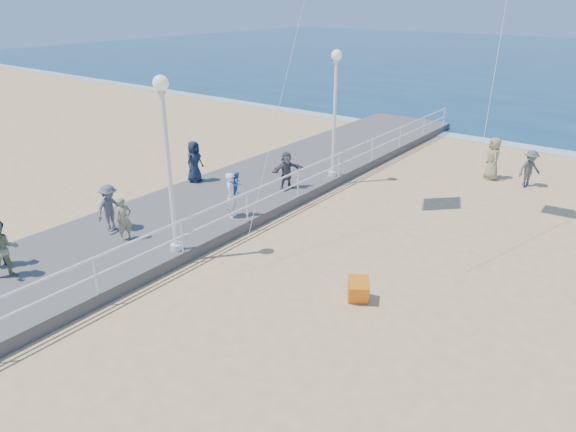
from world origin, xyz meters
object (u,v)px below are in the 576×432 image
Objects in this scene: spectator_1 at (3,251)px; beach_walker_a at (530,169)px; woman_holding_toddler at (232,195)px; spectator_4 at (194,161)px; lamp_post_far at (335,101)px; box_kite at (358,291)px; spectator_5 at (287,170)px; beach_walker_c at (493,158)px; spectator_6 at (124,219)px; toddler_held at (237,183)px; spectator_2 at (110,208)px; lamp_post_mid at (167,148)px.

spectator_1 reaches higher than beach_walker_a.
spectator_4 is at bearing 42.92° from woman_holding_toddler.
lamp_post_far is 10.04m from box_kite.
spectator_5 is 2.58× the size of box_kite.
box_kite is at bearing -30.34° from beach_walker_c.
spectator_6 reaches higher than box_kite.
toddler_held is 4.37m from spectator_4.
beach_walker_a reaches higher than box_kite.
spectator_4 is at bearing 127.36° from box_kite.
spectator_4 reaches higher than spectator_2.
lamp_post_mid is at bearing 160.40° from box_kite.
spectator_6 is at bearing -101.08° from lamp_post_far.
spectator_4 reaches higher than beach_walker_a.
lamp_post_far is 3.29× the size of spectator_2.
beach_walker_a is at bearing -10.19° from spectator_1.
spectator_1 is (-2.21, -7.14, -0.42)m from toddler_held.
lamp_post_far reaches higher than spectator_4.
toddler_held is (0.15, 0.15, 0.44)m from woman_holding_toddler.
beach_walker_c is at bearing 57.78° from box_kite.
spectator_1 is (-2.45, -4.00, -2.42)m from lamp_post_mid.
spectator_1 is 9.01m from spectator_4.
spectator_1 is at bearing -100.67° from lamp_post_far.
lamp_post_mid is 2.76× the size of beach_walker_c.
lamp_post_mid is 3.25× the size of woman_holding_toddler.
lamp_post_mid is 15.77m from beach_walker_a.
beach_walker_c is at bearing -48.87° from toddler_held.
lamp_post_mid is 3.02× the size of spectator_4.
lamp_post_mid is at bearing -60.64° from spectator_6.
spectator_5 is (1.81, 10.49, -0.07)m from spectator_1.
lamp_post_far reaches higher than spectator_1.
spectator_2 is at bearing -173.78° from lamp_post_mid.
spectator_1 is 10.65m from spectator_5.
spectator_4 is 13.26m from beach_walker_c.
spectator_5 is (-0.24, 3.50, -0.04)m from woman_holding_toddler.
beach_walker_c reaches higher than beach_walker_a.
beach_walker_a is at bearing 63.35° from lamp_post_mid.
spectator_4 reaches higher than beach_walker_c.
toddler_held is 4.00m from spectator_6.
lamp_post_mid is 8.87× the size of box_kite.
spectator_1 is at bearing -121.48° from lamp_post_mid.
spectator_4 reaches higher than spectator_5.
spectator_5 is 7.08m from spectator_6.
spectator_2 is at bearing -106.94° from lamp_post_far.
beach_walker_a is at bearing -40.50° from spectator_2.
box_kite is at bearing -60.99° from spectator_6.
toddler_held is at bearing -42.81° from spectator_2.
spectator_5 is at bearing -70.52° from beach_walker_c.
spectator_5 is 0.80× the size of beach_walker_c.
lamp_post_mid reaches higher than box_kite.
woman_holding_toddler is 1.14× the size of spectator_6.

